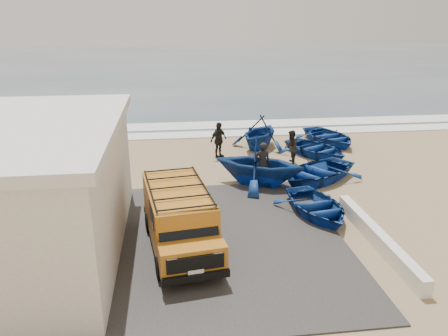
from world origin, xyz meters
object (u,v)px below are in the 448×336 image
van (179,216)px  parapet (377,238)px  boat_far_left (259,132)px  fisherman_back (219,140)px  boat_mid_left (259,163)px  fisherman_front (263,163)px  fisherman_middle (291,147)px  boat_mid_right (316,149)px  boat_far_right (329,137)px  boat_near_left (317,206)px  boat_near_right (317,172)px

van → parapet: bearing=-14.1°
boat_far_left → fisherman_back: 2.91m
boat_mid_left → fisherman_front: boat_mid_left is taller
boat_far_left → boat_mid_left: bearing=-67.9°
fisherman_middle → fisherman_back: fisherman_back is taller
boat_mid_right → boat_far_right: bearing=26.7°
parapet → fisherman_front: size_ratio=3.04×
boat_mid_left → fisherman_middle: bearing=-11.3°
boat_mid_right → fisherman_middle: bearing=-176.3°
boat_near_left → boat_far_right: bearing=58.4°
boat_mid_right → boat_far_left: 3.40m
parapet → fisherman_back: bearing=112.3°
boat_mid_right → fisherman_front: 5.37m
boat_mid_right → boat_far_left: bearing=117.7°
fisherman_front → boat_far_left: bearing=-99.5°
boat_near_left → fisherman_middle: (0.65, 6.15, 0.50)m
van → boat_far_left: (4.91, 10.96, -0.17)m
van → boat_far_right: bearing=42.8°
boat_near_right → boat_mid_right: boat_near_right is taller
parapet → fisherman_middle: fisherman_middle is taller
boat_mid_right → boat_near_left: bearing=-137.1°
boat_far_right → fisherman_back: bearing=-179.7°
parapet → fisherman_back: (-4.20, 10.22, 0.70)m
boat_far_left → parapet: bearing=-48.1°
boat_near_right → fisherman_back: fisherman_back is taller
fisherman_back → boat_far_left: bearing=-8.8°
boat_mid_left → fisherman_front: size_ratio=2.05×
van → boat_mid_right: bearing=41.7°
van → fisherman_middle: 9.97m
boat_near_right → fisherman_middle: 2.66m
van → boat_near_right: bearing=31.8°
parapet → fisherman_middle: (-0.61, 8.69, 0.61)m
boat_mid_left → fisherman_middle: 3.56m
boat_far_right → fisherman_middle: fisherman_middle is taller
boat_near_left → boat_mid_left: 3.80m
boat_mid_right → fisherman_back: size_ratio=2.02×
boat_near_right → boat_mid_right: (1.19, 3.68, -0.04)m
boat_near_left → boat_far_left: size_ratio=1.01×
boat_near_right → parapet: bearing=-35.0°
parapet → fisherman_front: 6.65m
boat_near_right → fisherman_front: fisherman_front is taller
parapet → boat_mid_right: (1.13, 9.80, 0.13)m
fisherman_back → fisherman_front: bearing=-108.1°
boat_far_right → boat_near_right: bearing=-129.6°
fisherman_middle → fisherman_back: bearing=-93.7°
boat_far_left → van: bearing=-80.3°
boat_near_left → parapet: bearing=-72.5°
van → boat_near_right: (6.51, 5.43, -0.68)m
van → fisherman_back: (2.37, 9.53, -0.16)m
parapet → fisherman_middle: bearing=94.0°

